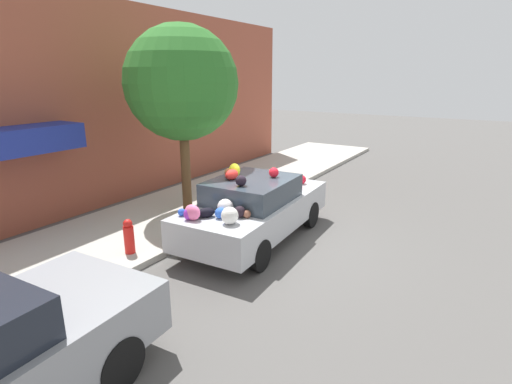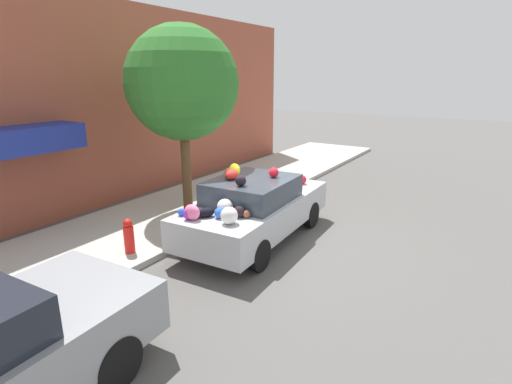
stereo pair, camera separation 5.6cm
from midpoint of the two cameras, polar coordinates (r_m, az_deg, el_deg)
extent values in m
plane|color=#565451|center=(8.91, 0.51, -6.74)|extent=(60.00, 60.00, 0.00)
cube|color=#B2ADA3|center=(10.46, -12.19, -3.17)|extent=(24.00, 3.20, 0.13)
cube|color=#9E4C38|center=(11.61, -21.17, 11.42)|extent=(18.00, 0.30, 5.42)
cube|color=navy|center=(9.74, -31.30, 6.20)|extent=(2.85, 0.90, 0.55)
cylinder|color=brown|center=(10.34, -9.78, 3.51)|extent=(0.24, 0.24, 2.22)
sphere|color=#2D7228|center=(10.09, -10.36, 15.05)|extent=(2.75, 2.75, 2.75)
cylinder|color=red|center=(8.25, -17.49, -6.47)|extent=(0.20, 0.20, 0.55)
sphere|color=red|center=(8.13, -17.69, -4.29)|extent=(0.18, 0.18, 0.18)
cube|color=#B7BABF|center=(8.72, 0.18, -2.89)|extent=(4.19, 1.92, 0.63)
cube|color=#333D47|center=(8.41, -0.36, 0.33)|extent=(1.92, 1.60, 0.47)
cylinder|color=black|center=(10.23, -0.18, -1.79)|extent=(0.62, 0.21, 0.61)
cylinder|color=black|center=(9.60, 8.04, -3.22)|extent=(0.62, 0.21, 0.61)
cylinder|color=black|center=(8.26, -9.01, -6.59)|extent=(0.62, 0.21, 0.61)
cylinder|color=black|center=(7.45, 0.68, -9.00)|extent=(0.62, 0.21, 0.61)
ellipsoid|color=red|center=(8.30, -3.31, 2.53)|extent=(0.36, 0.27, 0.21)
ellipsoid|color=black|center=(9.52, 5.24, 1.56)|extent=(0.33, 0.25, 0.27)
sphere|color=red|center=(9.60, 3.12, 1.77)|extent=(0.34, 0.34, 0.28)
sphere|color=blue|center=(7.67, -10.41, -2.83)|extent=(0.19, 0.19, 0.14)
sphere|color=white|center=(7.60, -4.24, -2.12)|extent=(0.43, 0.43, 0.31)
sphere|color=brown|center=(7.43, -1.16, -3.16)|extent=(0.21, 0.21, 0.15)
sphere|color=red|center=(9.78, 6.76, 1.76)|extent=(0.30, 0.30, 0.22)
ellipsoid|color=black|center=(7.53, -8.66, -2.92)|extent=(0.34, 0.33, 0.19)
sphere|color=blue|center=(7.43, -4.98, -3.00)|extent=(0.22, 0.22, 0.21)
sphere|color=black|center=(7.44, -2.19, -2.84)|extent=(0.31, 0.31, 0.22)
ellipsoid|color=yellow|center=(8.50, -2.89, 3.14)|extent=(0.37, 0.37, 0.29)
ellipsoid|color=green|center=(9.70, -0.41, 1.49)|extent=(0.19, 0.20, 0.13)
sphere|color=red|center=(8.47, 2.75, 2.81)|extent=(0.23, 0.23, 0.21)
ellipsoid|color=pink|center=(7.40, -8.92, -2.87)|extent=(0.25, 0.35, 0.29)
sphere|color=brown|center=(10.12, 2.08, 2.50)|extent=(0.36, 0.36, 0.26)
ellipsoid|color=black|center=(7.52, -6.98, -2.92)|extent=(0.40, 0.35, 0.18)
sphere|color=white|center=(7.12, -3.63, -3.38)|extent=(0.37, 0.37, 0.31)
ellipsoid|color=purple|center=(7.42, -9.38, -3.08)|extent=(0.25, 0.22, 0.23)
sphere|color=brown|center=(8.54, -3.70, 2.83)|extent=(0.24, 0.24, 0.19)
sphere|color=black|center=(7.79, -2.00, 1.63)|extent=(0.27, 0.27, 0.22)
cylinder|color=black|center=(6.41, -29.46, -15.68)|extent=(0.66, 0.21, 0.65)
cylinder|color=black|center=(5.23, -18.94, -22.07)|extent=(0.66, 0.21, 0.65)
camera|label=1|loc=(0.03, -89.81, 0.05)|focal=28.00mm
camera|label=2|loc=(0.03, 90.19, -0.05)|focal=28.00mm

